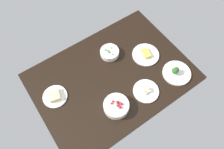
{
  "coord_description": "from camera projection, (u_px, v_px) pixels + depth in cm",
  "views": [
    {
      "loc": [
        41.85,
        60.13,
        141.93
      ],
      "look_at": [
        0.0,
        0.0,
        6.0
      ],
      "focal_mm": 34.25,
      "sensor_mm": 36.0,
      "label": 1
    }
  ],
  "objects": [
    {
      "name": "plate_broccoli",
      "position": [
        176.0,
        73.0,
        1.56
      ],
      "size": [
        20.63,
        20.63,
        7.52
      ],
      "color": "white",
      "rests_on": "dining_table"
    },
    {
      "name": "dining_table",
      "position": [
        112.0,
        77.0,
        1.58
      ],
      "size": [
        112.61,
        80.85,
        4.0
      ],
      "primitive_type": "cube",
      "color": "black",
      "rests_on": "ground"
    },
    {
      "name": "plate_cheese",
      "position": [
        145.0,
        54.0,
        1.64
      ],
      "size": [
        20.54,
        20.54,
        4.05
      ],
      "color": "white",
      "rests_on": "dining_table"
    },
    {
      "name": "bowl_berries",
      "position": [
        116.0,
        106.0,
        1.42
      ],
      "size": [
        17.3,
        17.3,
        7.63
      ],
      "color": "white",
      "rests_on": "dining_table"
    },
    {
      "name": "plate_eggs",
      "position": [
        146.0,
        91.0,
        1.49
      ],
      "size": [
        18.19,
        18.19,
        4.22
      ],
      "color": "white",
      "rests_on": "dining_table"
    },
    {
      "name": "bowl_peas",
      "position": [
        110.0,
        52.0,
        1.63
      ],
      "size": [
        14.6,
        14.6,
        5.55
      ],
      "color": "white",
      "rests_on": "dining_table"
    },
    {
      "name": "plate_sandwich",
      "position": [
        55.0,
        96.0,
        1.47
      ],
      "size": [
        17.04,
        17.04,
        4.21
      ],
      "color": "white",
      "rests_on": "dining_table"
    }
  ]
}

